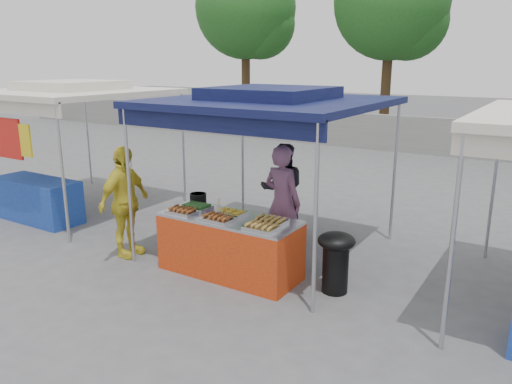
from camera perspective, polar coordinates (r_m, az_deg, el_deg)
The scene contains 22 objects.
ground_plane at distance 7.32m, azimuth -2.53°, elevation -9.00°, with size 80.00×80.00×0.00m, color #545457.
back_wall at distance 17.09m, azimuth 18.98°, elevation 6.09°, with size 40.00×0.25×1.20m, color slate.
main_canopy at distance 7.53m, azimuth 1.52°, elevation 10.37°, with size 3.20×3.20×2.57m.
neighbor_stall_left at distance 10.39m, azimuth -21.73°, elevation 6.28°, with size 3.20×3.20×2.57m.
tree_0 at distance 21.80m, azimuth -0.79°, elevation 19.87°, with size 4.15×4.15×7.13m.
tree_1 at distance 19.53m, azimuth 15.64°, elevation 19.71°, with size 4.08×4.08×7.01m.
vendor_table at distance 7.08m, azimuth -3.03°, elevation -6.13°, with size 2.00×0.80×0.85m.
food_tray_fl at distance 7.14m, azimuth -8.38°, elevation -2.19°, with size 0.42×0.30×0.07m.
food_tray_fm at distance 6.75m, azimuth -4.37°, elevation -3.07°, with size 0.42×0.30×0.07m.
food_tray_fr at distance 6.39m, azimuth 0.57°, elevation -4.07°, with size 0.42×0.30×0.07m.
food_tray_bl at distance 7.33m, azimuth -6.83°, elevation -1.68°, with size 0.42×0.30×0.07m.
food_tray_bm at distance 7.02m, azimuth -2.85°, elevation -2.33°, with size 0.42×0.30×0.07m.
food_tray_br at distance 6.65m, azimuth 1.66°, elevation -3.32°, with size 0.42×0.30×0.07m.
cooking_pot at distance 7.64m, azimuth -6.62°, elevation -0.70°, with size 0.25×0.25×0.15m, color black.
skewer_cup at distance 6.90m, azimuth -4.21°, elevation -2.57°, with size 0.07×0.07×0.09m, color #B0B0B7.
wok_burner at distance 6.59m, azimuth 9.11°, elevation -7.34°, with size 0.49×0.49×0.82m.
crate_left at distance 7.93m, azimuth -3.68°, elevation -5.81°, with size 0.55×0.39×0.33m, color #122A98.
crate_right at distance 7.59m, azimuth 1.25°, elevation -6.95°, with size 0.47×0.33×0.28m, color #122A98.
crate_stacked at distance 7.49m, azimuth 1.26°, elevation -4.97°, with size 0.46×0.32×0.28m, color #122A98.
vendor_woman at distance 7.57m, azimuth 3.03°, elevation -1.13°, with size 0.64×0.42×1.75m, color #815273.
helper_man at distance 8.64m, azimuth 3.04°, elevation 0.35°, with size 0.78×0.60×1.60m, color black.
customer_person at distance 7.85m, azimuth -14.79°, elevation -1.13°, with size 1.01×0.42×1.72m, color gold.
Camera 1 is at (3.82, -5.50, 2.95)m, focal length 35.00 mm.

